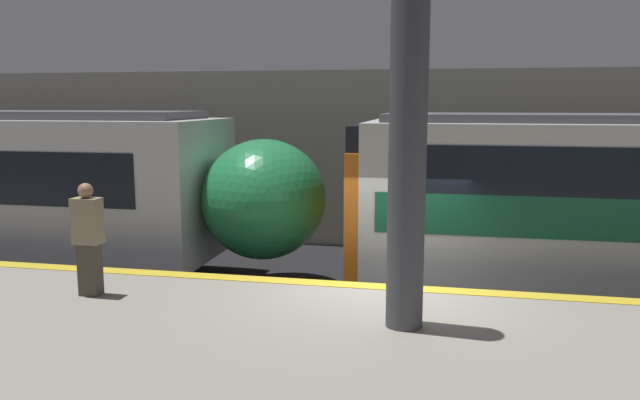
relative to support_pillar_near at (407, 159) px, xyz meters
The scene contains 4 objects.
ground_plane 3.53m from the support_pillar_near, 104.07° to the left, with size 120.00×120.00×0.00m, color black.
station_rear_barrier 8.62m from the support_pillar_near, 92.80° to the left, with size 50.00×0.15×4.53m.
support_pillar_near is the anchor object (origin of this frame).
person_waiting 4.54m from the support_pillar_near, behind, with size 0.38×0.24×1.57m.
Camera 1 is at (0.89, -8.91, 3.73)m, focal length 35.00 mm.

